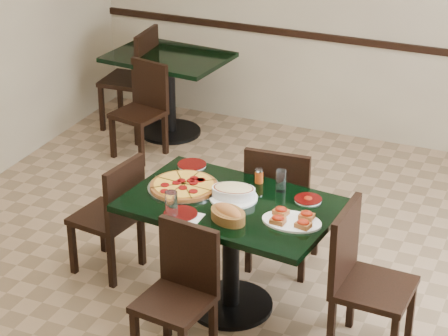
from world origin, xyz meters
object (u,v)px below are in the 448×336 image
at_px(back_table, 169,79).
at_px(lasagna_casserole, 234,192).
at_px(pepperoni_pizza, 184,186).
at_px(back_chair_left, 137,73).
at_px(chair_right, 361,274).
at_px(chair_far, 281,202).
at_px(chair_near, 181,287).
at_px(chair_left, 114,211).
at_px(back_chair_near, 143,105).
at_px(bread_basket, 228,214).
at_px(main_table, 231,229).
at_px(bruschetta_platter, 292,219).

distance_m(back_table, lasagna_casserole, 2.78).
bearing_deg(pepperoni_pizza, back_chair_left, 124.86).
bearing_deg(pepperoni_pizza, chair_right, -6.53).
distance_m(chair_far, pepperoni_pizza, 0.72).
bearing_deg(chair_near, chair_left, 148.75).
height_order(chair_left, back_chair_left, back_chair_left).
distance_m(back_chair_near, lasagna_casserole, 2.43).
xyz_separation_m(lasagna_casserole, bread_basket, (0.07, -0.26, -0.01)).
height_order(chair_far, chair_right, chair_far).
bearing_deg(back_table, chair_far, -40.67).
bearing_deg(pepperoni_pizza, back_table, 118.93).
bearing_deg(chair_near, main_table, 88.49).
xyz_separation_m(main_table, back_chair_left, (-1.93, 2.33, -0.04)).
height_order(pepperoni_pizza, bruschetta_platter, bruschetta_platter).
bearing_deg(main_table, chair_far, 83.19).
distance_m(back_table, back_chair_left, 0.34).
bearing_deg(back_table, pepperoni_pizza, -55.72).
bearing_deg(lasagna_casserole, chair_near, -109.94).
height_order(back_chair_left, lasagna_casserole, back_chair_left).
bearing_deg(chair_far, chair_near, 75.43).
bearing_deg(back_chair_left, main_table, 35.97).
xyz_separation_m(chair_left, pepperoni_pizza, (0.53, -0.02, 0.31)).
bearing_deg(back_chair_near, bruschetta_platter, -31.91).
bearing_deg(chair_left, back_table, -154.14).
height_order(chair_far, bread_basket, chair_far).
bearing_deg(main_table, bruschetta_platter, -6.18).
height_order(chair_right, bruschetta_platter, chair_right).
bearing_deg(chair_far, main_table, 73.21).
bearing_deg(chair_near, back_table, 124.72).
distance_m(back_table, back_chair_near, 0.47).
bearing_deg(lasagna_casserole, back_chair_near, 118.73).
bearing_deg(pepperoni_pizza, back_chair_near, 125.08).
xyz_separation_m(main_table, bruschetta_platter, (0.42, -0.09, 0.21)).
relative_size(chair_right, bruschetta_platter, 2.53).
relative_size(chair_right, back_chair_near, 1.12).
relative_size(back_table, bruschetta_platter, 3.03).
bearing_deg(main_table, back_chair_near, 136.89).
height_order(main_table, bruschetta_platter, bruschetta_platter).
distance_m(chair_far, bruschetta_platter, 0.74).
relative_size(back_chair_left, bruschetta_platter, 2.62).
bearing_deg(bread_basket, chair_near, -87.14).
distance_m(main_table, chair_left, 0.88).
xyz_separation_m(chair_far, bruschetta_platter, (0.29, -0.63, 0.26)).
distance_m(chair_right, pepperoni_pizza, 1.21).
xyz_separation_m(back_table, chair_right, (2.43, -2.40, -0.02)).
distance_m(chair_far, lasagna_casserole, 0.58).
distance_m(main_table, bruschetta_platter, 0.47).
bearing_deg(chair_left, back_chair_near, -149.53).
xyz_separation_m(back_table, bread_basket, (1.66, -2.53, 0.27)).
height_order(bread_basket, bruschetta_platter, bread_basket).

